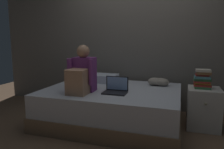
{
  "coord_description": "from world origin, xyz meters",
  "views": [
    {
      "loc": [
        0.76,
        -2.69,
        1.26
      ],
      "look_at": [
        -0.14,
        0.1,
        0.78
      ],
      "focal_mm": 34.55,
      "sensor_mm": 36.0,
      "label": 1
    }
  ],
  "objects_px": {
    "nightstand": "(203,108)",
    "book_stack": "(203,79)",
    "pillow": "(101,78)",
    "laptop": "(116,89)",
    "person_sitting": "(82,74)",
    "bed": "(112,106)",
    "clothes_pile": "(159,82)"
  },
  "relations": [
    {
      "from": "pillow",
      "to": "clothes_pile",
      "type": "distance_m",
      "value": 0.98
    },
    {
      "from": "bed",
      "to": "laptop",
      "type": "bearing_deg",
      "value": -60.91
    },
    {
      "from": "person_sitting",
      "to": "laptop",
      "type": "xyz_separation_m",
      "value": [
        0.46,
        0.1,
        -0.2
      ]
    },
    {
      "from": "clothes_pile",
      "to": "pillow",
      "type": "bearing_deg",
      "value": 179.9
    },
    {
      "from": "nightstand",
      "to": "person_sitting",
      "type": "relative_size",
      "value": 0.88
    },
    {
      "from": "clothes_pile",
      "to": "book_stack",
      "type": "bearing_deg",
      "value": -21.45
    },
    {
      "from": "nightstand",
      "to": "clothes_pile",
      "type": "relative_size",
      "value": 1.73
    },
    {
      "from": "person_sitting",
      "to": "pillow",
      "type": "relative_size",
      "value": 1.17
    },
    {
      "from": "laptop",
      "to": "bed",
      "type": "bearing_deg",
      "value": 119.09
    },
    {
      "from": "person_sitting",
      "to": "book_stack",
      "type": "bearing_deg",
      "value": 18.25
    },
    {
      "from": "laptop",
      "to": "person_sitting",
      "type": "bearing_deg",
      "value": -167.35
    },
    {
      "from": "laptop",
      "to": "pillow",
      "type": "relative_size",
      "value": 0.57
    },
    {
      "from": "laptop",
      "to": "clothes_pile",
      "type": "distance_m",
      "value": 0.84
    },
    {
      "from": "book_stack",
      "to": "clothes_pile",
      "type": "bearing_deg",
      "value": 158.55
    },
    {
      "from": "nightstand",
      "to": "person_sitting",
      "type": "distance_m",
      "value": 1.8
    },
    {
      "from": "laptop",
      "to": "clothes_pile",
      "type": "bearing_deg",
      "value": 52.5
    },
    {
      "from": "bed",
      "to": "book_stack",
      "type": "distance_m",
      "value": 1.35
    },
    {
      "from": "nightstand",
      "to": "person_sitting",
      "type": "xyz_separation_m",
      "value": [
        -1.64,
        -0.54,
        0.49
      ]
    },
    {
      "from": "pillow",
      "to": "clothes_pile",
      "type": "bearing_deg",
      "value": -0.1
    },
    {
      "from": "nightstand",
      "to": "book_stack",
      "type": "distance_m",
      "value": 0.42
    },
    {
      "from": "bed",
      "to": "person_sitting",
      "type": "xyz_separation_m",
      "value": [
        -0.34,
        -0.32,
        0.52
      ]
    },
    {
      "from": "nightstand",
      "to": "book_stack",
      "type": "height_order",
      "value": "book_stack"
    },
    {
      "from": "nightstand",
      "to": "laptop",
      "type": "relative_size",
      "value": 1.8
    },
    {
      "from": "bed",
      "to": "nightstand",
      "type": "bearing_deg",
      "value": 9.6
    },
    {
      "from": "bed",
      "to": "pillow",
      "type": "xyz_separation_m",
      "value": [
        -0.35,
        0.45,
        0.33
      ]
    },
    {
      "from": "laptop",
      "to": "book_stack",
      "type": "relative_size",
      "value": 1.17
    },
    {
      "from": "person_sitting",
      "to": "book_stack",
      "type": "height_order",
      "value": "person_sitting"
    },
    {
      "from": "bed",
      "to": "clothes_pile",
      "type": "relative_size",
      "value": 5.98
    },
    {
      "from": "pillow",
      "to": "book_stack",
      "type": "distance_m",
      "value": 1.63
    },
    {
      "from": "bed",
      "to": "nightstand",
      "type": "distance_m",
      "value": 1.32
    },
    {
      "from": "nightstand",
      "to": "book_stack",
      "type": "xyz_separation_m",
      "value": [
        -0.04,
        -0.02,
        0.42
      ]
    },
    {
      "from": "nightstand",
      "to": "pillow",
      "type": "relative_size",
      "value": 1.03
    }
  ]
}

